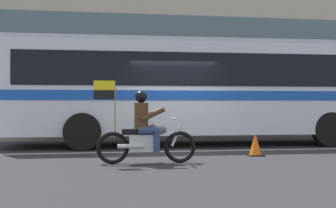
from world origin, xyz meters
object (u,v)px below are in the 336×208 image
(traffic_cone, at_px, (255,145))
(fire_hydrant, at_px, (204,124))
(transit_bus, at_px, (209,85))
(motorcycle_with_rider, at_px, (145,133))

(traffic_cone, bearing_deg, fire_hydrant, 88.66)
(transit_bus, relative_size, motorcycle_with_rider, 5.72)
(motorcycle_with_rider, bearing_deg, traffic_cone, 18.70)
(fire_hydrant, height_order, traffic_cone, fire_hydrant)
(transit_bus, distance_m, traffic_cone, 3.44)
(motorcycle_with_rider, height_order, fire_hydrant, motorcycle_with_rider)
(transit_bus, relative_size, fire_hydrant, 16.73)
(transit_bus, xyz_separation_m, traffic_cone, (0.44, -2.99, -1.63))
(motorcycle_with_rider, bearing_deg, transit_bus, 58.87)
(transit_bus, distance_m, fire_hydrant, 3.32)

